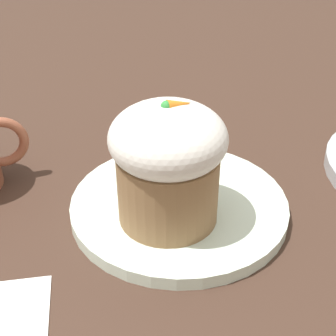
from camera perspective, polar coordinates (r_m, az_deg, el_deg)
The scene contains 4 objects.
ground_plane at distance 0.48m, azimuth 1.34°, elevation -5.13°, with size 4.00×4.00×0.00m, color #3D281E.
dessert_plate at distance 0.47m, azimuth 1.35°, elevation -4.50°, with size 0.22×0.22×0.01m.
carrot_cake at distance 0.41m, azimuth 0.00°, elevation 0.81°, with size 0.10×0.10×0.12m.
spoon at distance 0.47m, azimuth 1.80°, elevation -3.26°, with size 0.04×0.13×0.01m.
Camera 1 is at (-0.14, -0.35, 0.29)m, focal length 50.00 mm.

